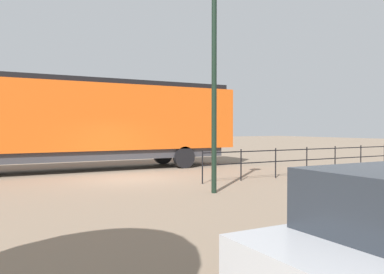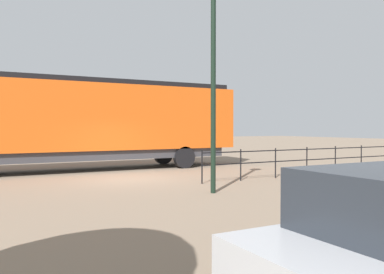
% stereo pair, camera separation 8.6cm
% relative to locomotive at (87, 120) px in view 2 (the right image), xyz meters
% --- Properties ---
extents(ground_plane, '(120.00, 120.00, 0.00)m').
position_rel_locomotive_xyz_m(ground_plane, '(3.94, 0.77, -2.41)').
color(ground_plane, '#84705B').
extents(locomotive, '(2.89, 16.05, 4.32)m').
position_rel_locomotive_xyz_m(locomotive, '(0.00, 0.00, 0.00)').
color(locomotive, '#D15114').
rests_on(locomotive, ground_plane).
extents(lamp_post, '(0.56, 0.56, 6.63)m').
position_rel_locomotive_xyz_m(lamp_post, '(8.41, 1.91, 2.39)').
color(lamp_post, black).
rests_on(lamp_post, ground_plane).
extents(platform_fence, '(0.05, 10.38, 1.22)m').
position_rel_locomotive_xyz_m(platform_fence, '(6.50, 7.76, -1.62)').
color(platform_fence, black).
rests_on(platform_fence, ground_plane).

